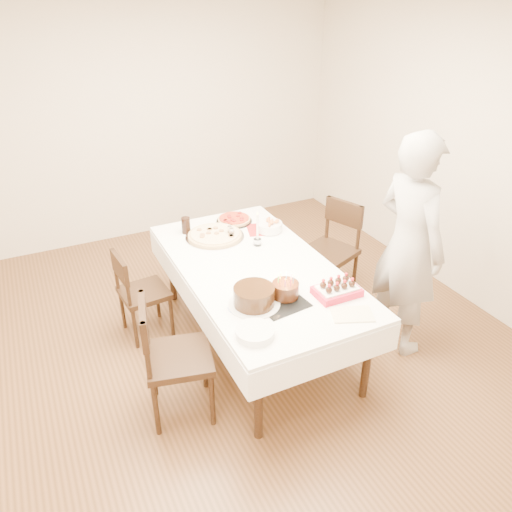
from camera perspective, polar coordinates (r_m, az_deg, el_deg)
name	(u,v)px	position (r m, az deg, el deg)	size (l,w,h in m)	color
floor	(244,341)	(4.40, -1.38, -9.71)	(5.00, 5.00, 0.00)	#4E321B
wall_back	(150,121)	(5.97, -12.00, 14.88)	(4.50, 0.04, 2.70)	beige
wall_right	(466,156)	(5.01, 22.90, 10.53)	(0.04, 5.00, 2.70)	beige
dining_table	(256,305)	(4.19, 0.00, -5.61)	(1.14, 2.14, 0.75)	white
chair_right_savory	(329,252)	(4.81, 8.36, 0.43)	(0.49, 0.49, 0.95)	#321D10
chair_left_savory	(144,293)	(4.38, -12.67, -4.10)	(0.42, 0.42, 0.82)	#321D10
chair_left_dessert	(179,358)	(3.54, -8.80, -11.44)	(0.49, 0.49, 0.95)	#321D10
person	(409,246)	(4.10, 17.05, 1.12)	(0.67, 0.44, 1.84)	#B0ABA6
pizza_white	(215,235)	(4.43, -4.73, 2.38)	(0.52, 0.52, 0.04)	beige
pizza_pepperoni	(234,220)	(4.72, -2.51, 4.19)	(0.34, 0.34, 0.04)	red
red_placemat	(262,230)	(4.57, 0.67, 3.05)	(0.26, 0.26, 0.01)	#B21E1E
pasta_bowl	(269,226)	(4.53, 1.53, 3.40)	(0.23, 0.23, 0.07)	white
taper_candle	(257,228)	(4.23, 0.17, 3.17)	(0.07, 0.07, 0.32)	white
shaker_pair	(232,234)	(4.38, -2.80, 2.54)	(0.09, 0.09, 0.11)	white
cola_glass	(186,225)	(4.52, -8.01, 3.49)	(0.08, 0.08, 0.15)	black
layer_cake	(254,297)	(3.49, -0.23, -4.65)	(0.37, 0.37, 0.14)	black
cake_board	(280,302)	(3.56, 2.73, -5.27)	(0.34, 0.34, 0.01)	black
birthday_cake	(285,286)	(3.56, 3.39, -3.41)	(0.19, 0.19, 0.17)	#38190F
strawberry_box	(337,290)	(3.66, 9.24, -3.86)	(0.33, 0.22, 0.08)	red
box_lid	(352,315)	(3.49, 10.92, -6.64)	(0.28, 0.19, 0.02)	beige
plate_stack	(255,332)	(3.24, -0.12, -8.73)	(0.25, 0.25, 0.05)	white
china_plate	(242,307)	(3.50, -1.60, -5.84)	(0.20, 0.20, 0.01)	white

